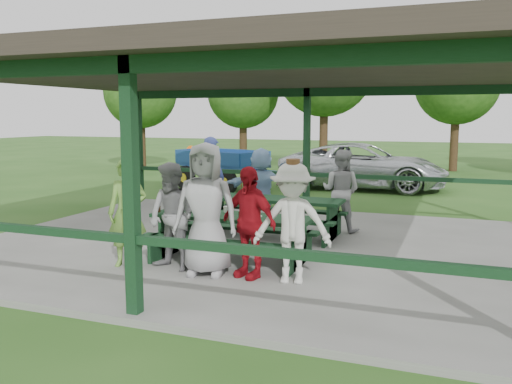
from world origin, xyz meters
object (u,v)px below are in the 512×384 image
at_px(contestant_grey_mid, 206,209).
at_px(contestant_red, 249,222).
at_px(picnic_table_near, 232,232).
at_px(spectator_blue, 212,177).
at_px(contestant_grey_left, 172,217).
at_px(picnic_table_far, 272,211).
at_px(spectator_lblue, 261,187).
at_px(spectator_grey, 341,191).
at_px(farm_trailer, 222,169).
at_px(contestant_white_fedora, 292,223).
at_px(contestant_green, 127,213).
at_px(pickup_truck, 363,166).

distance_m(contestant_grey_mid, contestant_red, 0.66).
distance_m(picnic_table_near, spectator_blue, 3.90).
bearing_deg(picnic_table_near, contestant_grey_left, -127.24).
distance_m(picnic_table_far, spectator_blue, 2.40).
bearing_deg(spectator_lblue, spectator_blue, -42.49).
distance_m(spectator_blue, spectator_grey, 3.15).
height_order(spectator_grey, farm_trailer, spectator_grey).
relative_size(contestant_grey_mid, contestant_white_fedora, 1.12).
bearing_deg(contestant_grey_mid, contestant_green, 171.23).
bearing_deg(contestant_green, contestant_red, -13.26).
bearing_deg(contestant_green, spectator_lblue, 60.70).
distance_m(contestant_grey_left, farm_trailer, 9.90).
height_order(contestant_grey_mid, spectator_grey, contestant_grey_mid).
xyz_separation_m(contestant_white_fedora, spectator_lblue, (-1.81, 3.65, -0.02)).
relative_size(spectator_lblue, spectator_blue, 0.89).
xyz_separation_m(contestant_green, contestant_grey_mid, (1.34, 0.02, 0.13)).
relative_size(picnic_table_far, contestant_red, 1.71).
bearing_deg(pickup_truck, picnic_table_near, 177.47).
relative_size(picnic_table_far, contestant_grey_left, 1.69).
height_order(contestant_red, spectator_blue, spectator_blue).
bearing_deg(picnic_table_near, contestant_grey_mid, -92.71).
distance_m(contestant_grey_mid, spectator_lblue, 3.76).
relative_size(contestant_red, contestant_white_fedora, 0.93).
bearing_deg(contestant_green, contestant_grey_left, -12.57).
distance_m(contestant_grey_left, contestant_white_fedora, 1.89).
relative_size(contestant_grey_left, spectator_grey, 0.99).
height_order(contestant_grey_left, contestant_grey_mid, contestant_grey_mid).
distance_m(contestant_green, farm_trailer, 9.72).
xyz_separation_m(pickup_truck, farm_trailer, (-4.35, -1.89, -0.07)).
distance_m(contestant_red, spectator_blue, 4.82).
height_order(picnic_table_near, picnic_table_far, same).
distance_m(contestant_grey_mid, farm_trailer, 10.15).
distance_m(spectator_grey, pickup_truck, 7.55).
bearing_deg(contestant_white_fedora, picnic_table_near, 138.06).
bearing_deg(contestant_white_fedora, contestant_red, 167.26).
relative_size(contestant_grey_mid, spectator_grey, 1.17).
relative_size(contestant_white_fedora, pickup_truck, 0.32).
distance_m(spectator_lblue, spectator_blue, 1.48).
relative_size(contestant_grey_left, spectator_blue, 0.88).
relative_size(picnic_table_far, pickup_truck, 0.50).
xyz_separation_m(contestant_green, pickup_truck, (1.73, 11.25, -0.18)).
bearing_deg(picnic_table_near, farm_trailer, 115.24).
relative_size(contestant_grey_left, pickup_truck, 0.30).
bearing_deg(contestant_red, contestant_grey_mid, -151.84).
bearing_deg(spectator_grey, farm_trailer, -37.67).
bearing_deg(spectator_blue, contestant_red, 136.33).
bearing_deg(contestant_green, contestant_white_fedora, -14.84).
bearing_deg(contestant_white_fedora, picnic_table_far, 104.47).
distance_m(contestant_grey_mid, pickup_truck, 11.24).
xyz_separation_m(contestant_red, spectator_lblue, (-1.14, 3.62, 0.02)).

